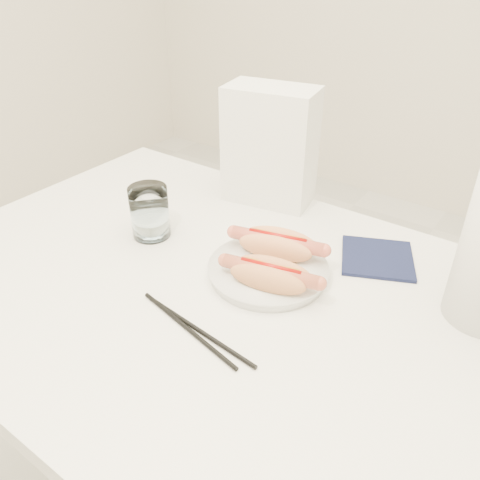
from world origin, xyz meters
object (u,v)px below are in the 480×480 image
Objects in this scene: table at (220,311)px; hotdog_left at (277,244)px; hotdog_right at (270,275)px; water_glass at (150,212)px; napkin_box at (270,146)px; plate at (268,271)px.

table is 6.63× the size of hotdog_left.
hotdog_right reaches higher than table.
table is at bearing -13.96° from water_glass.
hotdog_left is at bearing -64.38° from napkin_box.
water_glass is at bearing -179.89° from hotdog_left.
napkin_box is at bearing 108.65° from table.
hotdog_left is 0.68× the size of napkin_box.
water_glass is at bearing 163.62° from hotdog_right.
napkin_box reaches higher than hotdog_left.
plate is at bearing -92.35° from hotdog_left.
napkin_box is at bearing 112.02° from hotdog_left.
hotdog_right is at bearing -67.45° from napkin_box.
hotdog_left is (-0.01, 0.05, 0.03)m from plate.
hotdog_left is 0.28m from napkin_box.
hotdog_left is at bearing 102.32° from hotdog_right.
hotdog_right is 0.66× the size of napkin_box.
plate is 0.34m from napkin_box.
table is 0.17m from hotdog_left.
napkin_box is (-0.20, 0.31, 0.09)m from hotdog_right.
hotdog_right is at bearing -53.58° from plate.
hotdog_right is 0.31m from water_glass.
water_glass reaches higher than plate.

